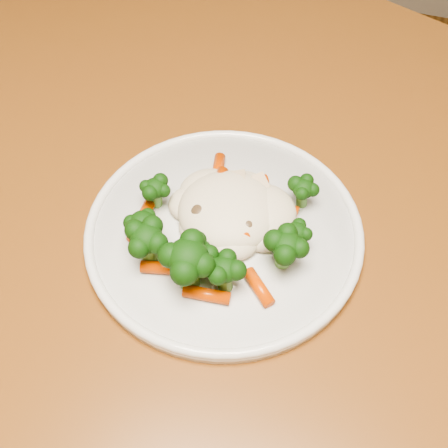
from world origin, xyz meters
name	(u,v)px	position (x,y,z in m)	size (l,w,h in m)	color
dining_table	(272,268)	(-0.11, -0.21, 0.66)	(1.54, 1.30, 0.75)	brown
plate	(224,232)	(-0.15, -0.24, 0.76)	(0.28, 0.28, 0.01)	white
meal	(216,227)	(-0.16, -0.26, 0.78)	(0.18, 0.19, 0.05)	beige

